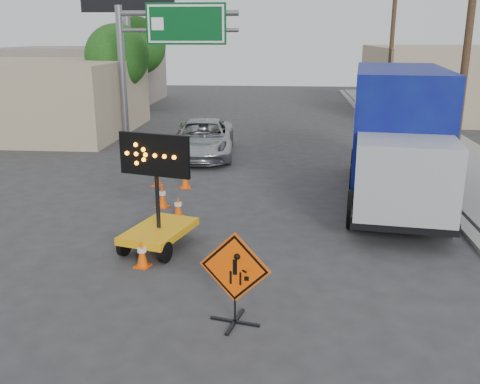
# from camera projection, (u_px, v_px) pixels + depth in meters

# --- Properties ---
(ground) EXTENTS (100.00, 100.00, 0.00)m
(ground) POSITION_uv_depth(u_px,v_px,m) (181.00, 318.00, 10.60)
(ground) COLOR #2D2D30
(ground) RESTS_ON ground
(curb_right) EXTENTS (0.40, 60.00, 0.12)m
(curb_right) POSITION_uv_depth(u_px,v_px,m) (401.00, 157.00, 24.29)
(curb_right) COLOR gray
(curb_right) RESTS_ON ground
(sidewalk_right) EXTENTS (4.00, 60.00, 0.15)m
(sidewalk_right) POSITION_uv_depth(u_px,v_px,m) (453.00, 157.00, 24.08)
(sidewalk_right) COLOR gray
(sidewalk_right) RESTS_ON ground
(storefront_left_near) EXTENTS (14.00, 10.00, 4.00)m
(storefront_left_near) POSITION_uv_depth(u_px,v_px,m) (6.00, 97.00, 30.34)
(storefront_left_near) COLOR tan
(storefront_left_near) RESTS_ON ground
(storefront_left_far) EXTENTS (12.00, 10.00, 4.40)m
(storefront_left_far) POSITION_uv_depth(u_px,v_px,m) (81.00, 75.00, 43.74)
(storefront_left_far) COLOR gray
(storefront_left_far) RESTS_ON ground
(building_right_far) EXTENTS (10.00, 14.00, 4.60)m
(building_right_far) POSITION_uv_depth(u_px,v_px,m) (446.00, 80.00, 37.48)
(building_right_far) COLOR tan
(building_right_far) RESTS_ON ground
(highway_gantry) EXTENTS (6.18, 0.38, 6.90)m
(highway_gantry) POSITION_uv_depth(u_px,v_px,m) (160.00, 41.00, 26.69)
(highway_gantry) COLOR slate
(highway_gantry) RESTS_ON ground
(billboard) EXTENTS (6.10, 0.54, 9.85)m
(billboard) POSITION_uv_depth(u_px,v_px,m) (127.00, 2.00, 33.95)
(billboard) COLOR slate
(billboard) RESTS_ON ground
(utility_pole_near) EXTENTS (1.80, 0.26, 9.00)m
(utility_pole_near) POSITION_uv_depth(u_px,v_px,m) (466.00, 56.00, 18.13)
(utility_pole_near) COLOR #4C3420
(utility_pole_near) RESTS_ON ground
(utility_pole_far) EXTENTS (1.80, 0.26, 9.00)m
(utility_pole_far) POSITION_uv_depth(u_px,v_px,m) (391.00, 47.00, 31.50)
(utility_pole_far) COLOR #4C3420
(utility_pole_far) RESTS_ON ground
(tree_left_near) EXTENTS (3.71, 3.71, 6.03)m
(tree_left_near) POSITION_uv_depth(u_px,v_px,m) (117.00, 57.00, 31.12)
(tree_left_near) COLOR #4C3420
(tree_left_near) RESTS_ON ground
(tree_left_far) EXTENTS (4.10, 4.10, 6.66)m
(tree_left_far) POSITION_uv_depth(u_px,v_px,m) (137.00, 46.00, 38.73)
(tree_left_far) COLOR #4C3420
(tree_left_far) RESTS_ON ground
(construction_sign) EXTENTS (1.39, 0.99, 1.88)m
(construction_sign) POSITION_uv_depth(u_px,v_px,m) (235.00, 276.00, 10.13)
(construction_sign) COLOR black
(construction_sign) RESTS_ON ground
(arrow_board) EXTENTS (1.88, 2.42, 3.06)m
(arrow_board) POSITION_uv_depth(u_px,v_px,m) (159.00, 224.00, 13.86)
(arrow_board) COLOR #F1A10D
(arrow_board) RESTS_ON ground
(pickup_truck) EXTENTS (3.24, 6.13, 1.64)m
(pickup_truck) POSITION_uv_depth(u_px,v_px,m) (203.00, 139.00, 24.44)
(pickup_truck) COLOR #AEB0B5
(pickup_truck) RESTS_ON ground
(box_truck) EXTENTS (3.81, 9.42, 4.34)m
(box_truck) POSITION_uv_depth(u_px,v_px,m) (396.00, 143.00, 17.65)
(box_truck) COLOR black
(box_truck) RESTS_ON ground
(cone_a) EXTENTS (0.42, 0.42, 0.68)m
(cone_a) POSITION_uv_depth(u_px,v_px,m) (142.00, 254.00, 12.84)
(cone_a) COLOR #FF5105
(cone_a) RESTS_ON ground
(cone_b) EXTENTS (0.41, 0.41, 0.69)m
(cone_b) POSITION_uv_depth(u_px,v_px,m) (178.00, 207.00, 16.26)
(cone_b) COLOR #FF5105
(cone_b) RESTS_ON ground
(cone_c) EXTENTS (0.47, 0.47, 0.73)m
(cone_c) POSITION_uv_depth(u_px,v_px,m) (162.00, 196.00, 17.28)
(cone_c) COLOR #FF5105
(cone_c) RESTS_ON ground
(cone_d) EXTENTS (0.45, 0.45, 0.72)m
(cone_d) POSITION_uv_depth(u_px,v_px,m) (157.00, 177.00, 19.68)
(cone_d) COLOR #FF5105
(cone_d) RESTS_ON ground
(cone_e) EXTENTS (0.46, 0.46, 0.73)m
(cone_e) POSITION_uv_depth(u_px,v_px,m) (185.00, 178.00, 19.46)
(cone_e) COLOR #FF5105
(cone_e) RESTS_ON ground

